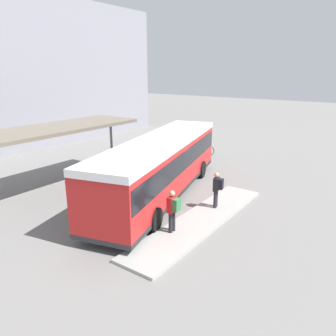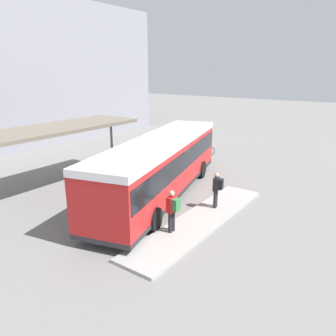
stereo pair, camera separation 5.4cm
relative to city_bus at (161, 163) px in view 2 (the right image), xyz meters
name	(u,v)px [view 2 (the right image)]	position (x,y,z in m)	size (l,w,h in m)	color
ground_plane	(161,196)	(-0.01, 0.00, -1.78)	(120.00, 120.00, 0.00)	slate
curb_island	(201,220)	(-1.43, -3.20, -1.72)	(9.09, 1.80, 0.12)	#9E9E99
city_bus	(161,163)	(0.00, 0.00, 0.00)	(12.24, 5.58, 3.04)	red
pedestrian_waiting	(173,209)	(-3.10, -2.87, -0.67)	(0.43, 0.44, 1.74)	#232328
pedestrian_companion	(217,188)	(0.09, -3.15, -0.69)	(0.45, 0.49, 1.69)	#232328
bicycle_black	(204,150)	(8.84, 2.52, -1.40)	(0.48, 1.75, 0.76)	black
bicycle_yellow	(195,149)	(8.88, 3.36, -1.44)	(0.48, 1.59, 0.69)	black
bicycle_green	(186,147)	(9.00, 4.20, -1.42)	(0.48, 1.66, 0.72)	black
station_shelter	(60,129)	(-1.94, 5.39, 1.48)	(8.98, 3.29, 3.40)	#706656
station_building	(6,72)	(4.47, 21.63, 4.31)	(25.05, 14.19, 12.18)	gray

